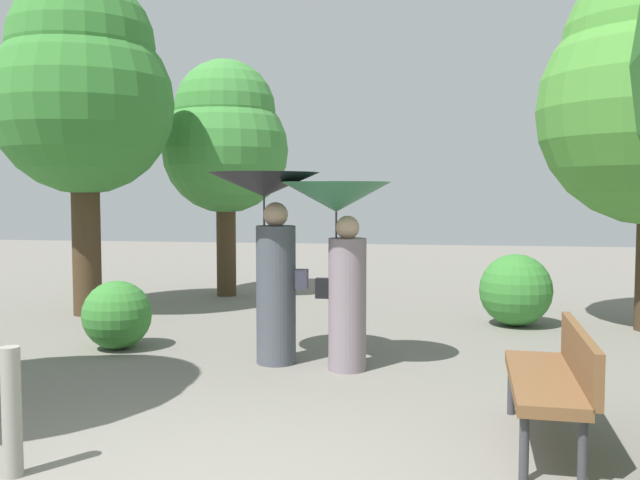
{
  "coord_description": "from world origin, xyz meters",
  "views": [
    {
      "loc": [
        1.19,
        -3.63,
        1.78
      ],
      "look_at": [
        0.0,
        3.86,
        1.25
      ],
      "focal_mm": 39.2,
      "sensor_mm": 36.0,
      "label": 1
    }
  ],
  "objects_px": {
    "path_marker_post": "(12,412)",
    "park_bench": "(555,374)",
    "person_right": "(340,235)",
    "tree_mid_left": "(83,87)",
    "person_left": "(269,231)",
    "tree_far_back": "(225,138)"
  },
  "relations": [
    {
      "from": "path_marker_post",
      "to": "park_bench",
      "type": "bearing_deg",
      "value": 17.27
    },
    {
      "from": "person_right",
      "to": "tree_mid_left",
      "type": "relative_size",
      "value": 0.39
    },
    {
      "from": "person_left",
      "to": "tree_mid_left",
      "type": "relative_size",
      "value": 0.41
    },
    {
      "from": "tree_mid_left",
      "to": "tree_far_back",
      "type": "height_order",
      "value": "tree_mid_left"
    },
    {
      "from": "path_marker_post",
      "to": "tree_mid_left",
      "type": "bearing_deg",
      "value": 113.14
    },
    {
      "from": "person_right",
      "to": "tree_far_back",
      "type": "xyz_separation_m",
      "value": [
        -2.57,
        4.66,
        1.33
      ]
    },
    {
      "from": "tree_far_back",
      "to": "path_marker_post",
      "type": "relative_size",
      "value": 4.88
    },
    {
      "from": "park_bench",
      "to": "path_marker_post",
      "type": "distance_m",
      "value": 3.59
    },
    {
      "from": "tree_mid_left",
      "to": "tree_far_back",
      "type": "distance_m",
      "value": 2.63
    },
    {
      "from": "person_right",
      "to": "tree_mid_left",
      "type": "distance_m",
      "value": 5.12
    },
    {
      "from": "person_left",
      "to": "person_right",
      "type": "bearing_deg",
      "value": -101.41
    },
    {
      "from": "tree_mid_left",
      "to": "path_marker_post",
      "type": "distance_m",
      "value": 6.59
    },
    {
      "from": "person_left",
      "to": "tree_mid_left",
      "type": "height_order",
      "value": "tree_mid_left"
    },
    {
      "from": "park_bench",
      "to": "person_right",
      "type": "bearing_deg",
      "value": -133.73
    },
    {
      "from": "person_right",
      "to": "tree_mid_left",
      "type": "height_order",
      "value": "tree_mid_left"
    },
    {
      "from": "park_bench",
      "to": "tree_mid_left",
      "type": "height_order",
      "value": "tree_mid_left"
    },
    {
      "from": "tree_mid_left",
      "to": "path_marker_post",
      "type": "bearing_deg",
      "value": -66.86
    },
    {
      "from": "park_bench",
      "to": "tree_mid_left",
      "type": "distance_m",
      "value": 7.76
    },
    {
      "from": "tree_far_back",
      "to": "path_marker_post",
      "type": "bearing_deg",
      "value": -83.32
    },
    {
      "from": "tree_far_back",
      "to": "park_bench",
      "type": "bearing_deg",
      "value": -56.49
    },
    {
      "from": "person_right",
      "to": "park_bench",
      "type": "height_order",
      "value": "person_right"
    },
    {
      "from": "park_bench",
      "to": "path_marker_post",
      "type": "height_order",
      "value": "park_bench"
    }
  ]
}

